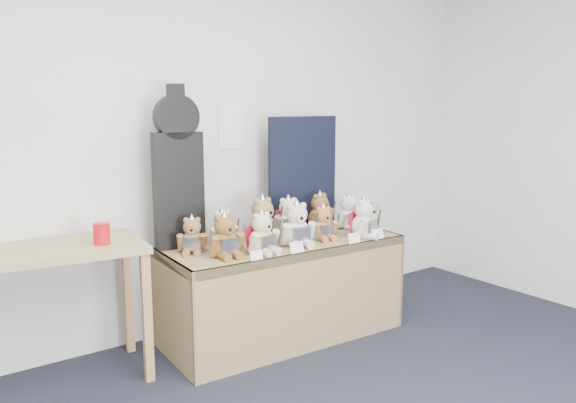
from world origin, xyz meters
TOP-DOWN VIEW (x-y plane):
  - room_shell at (0.72, 2.49)m, footprint 6.00×6.00m
  - display_table at (0.82, 1.94)m, footprint 1.65×0.75m
  - side_table at (-0.60, 2.21)m, footprint 1.02×0.65m
  - guitar_case at (0.19, 2.26)m, footprint 0.32×0.12m
  - navy_board at (1.21, 2.29)m, footprint 0.62×0.03m
  - red_cup at (-0.36, 2.12)m, footprint 0.09×0.09m
  - teddy_front_far_left at (0.30, 1.88)m, footprint 0.25×0.20m
  - teddy_front_left at (0.53, 1.83)m, footprint 0.25×0.21m
  - teddy_front_centre at (0.82, 1.84)m, footprint 0.27×0.24m
  - teddy_front_right at (1.07, 1.88)m, footprint 0.22×0.19m
  - teddy_front_far_right at (1.34, 1.76)m, footprint 0.26×0.25m
  - teddy_front_end at (1.48, 1.88)m, footprint 0.20×0.18m
  - teddy_back_left at (0.44, 2.15)m, footprint 0.22×0.19m
  - teddy_back_centre_left at (0.72, 2.09)m, footprint 0.28×0.24m
  - teddy_back_centre_right at (0.97, 2.15)m, footprint 0.25×0.23m
  - teddy_back_right at (1.26, 2.14)m, footprint 0.26×0.22m
  - teddy_back_end at (1.45, 2.04)m, footprint 0.23×0.19m
  - teddy_back_far_left at (0.19, 2.09)m, footprint 0.21×0.21m
  - entry_card_a at (0.41, 1.71)m, footprint 0.08×0.02m
  - entry_card_b at (0.70, 1.69)m, footprint 0.10×0.03m
  - entry_card_c at (1.16, 1.67)m, footprint 0.10×0.02m
  - entry_card_d at (1.37, 1.66)m, footprint 0.10×0.03m

SIDE VIEW (x-z plane):
  - display_table at x=0.82m, z-range 0.19..0.87m
  - side_table at x=-0.60m, z-range 0.27..1.08m
  - entry_card_a at x=0.41m, z-range 0.68..0.74m
  - entry_card_c at x=1.16m, z-range 0.68..0.75m
  - entry_card_b at x=0.70m, z-range 0.68..0.75m
  - entry_card_d at x=1.37m, z-range 0.68..0.75m
  - teddy_front_end at x=1.48m, z-range 0.65..0.90m
  - teddy_back_far_left at x=0.19m, z-range 0.65..0.91m
  - teddy_front_right at x=1.07m, z-range 0.65..0.91m
  - teddy_back_left at x=0.44m, z-range 0.65..0.92m
  - teddy_back_end at x=1.45m, z-range 0.65..0.93m
  - teddy_front_left at x=0.53m, z-range 0.65..0.94m
  - teddy_back_centre_right at x=0.97m, z-range 0.65..0.95m
  - teddy_front_far_left at x=0.30m, z-range 0.65..0.95m
  - teddy_back_right at x=1.26m, z-range 0.65..0.95m
  - teddy_front_far_right at x=1.34m, z-range 0.64..0.96m
  - teddy_front_centre at x=0.82m, z-range 0.64..0.97m
  - teddy_back_centre_left at x=0.72m, z-range 0.64..0.98m
  - red_cup at x=-0.36m, z-range 0.81..0.93m
  - navy_board at x=1.21m, z-range 0.68..1.50m
  - guitar_case at x=0.19m, z-range 0.67..1.71m
  - room_shell at x=0.72m, z-range -1.57..4.43m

